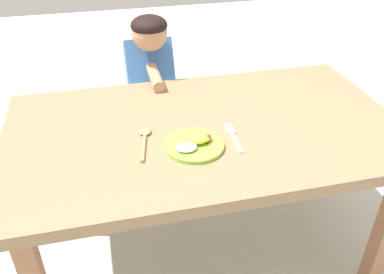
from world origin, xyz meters
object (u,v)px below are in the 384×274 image
person (151,99)px  plate (195,143)px  spoon (145,138)px  fork (234,136)px

person → plate: bearing=94.0°
plate → spoon: size_ratio=1.00×
plate → spoon: 0.18m
plate → person: (-0.05, 0.70, -0.19)m
plate → spoon: (-0.16, 0.08, -0.01)m
fork → person: 0.73m
spoon → person: (0.11, 0.62, -0.18)m
person → fork: bearing=106.0°
fork → spoon: bearing=82.5°
spoon → person: person is taller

